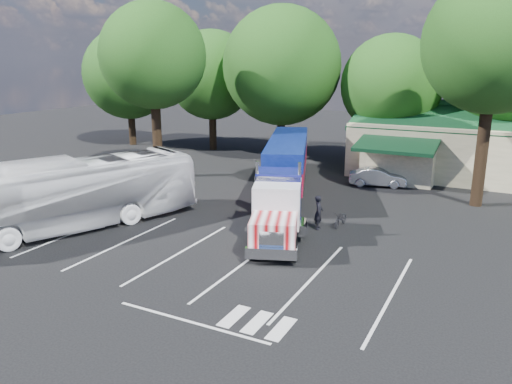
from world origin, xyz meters
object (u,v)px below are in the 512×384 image
at_px(semi_truck, 285,169).
at_px(woman, 319,212).
at_px(silver_sedan, 378,177).
at_px(tour_bus, 71,194).
at_px(bicycle, 341,219).

bearing_deg(semi_truck, woman, -66.84).
bearing_deg(semi_truck, silver_sedan, 38.53).
bearing_deg(woman, silver_sedan, -15.07).
bearing_deg(tour_bus, silver_sedan, 77.39).
distance_m(semi_truck, tour_bus, 12.33).
bearing_deg(woman, tour_bus, 103.93).
distance_m(woman, tour_bus, 12.86).
distance_m(semi_truck, woman, 5.32).
xyz_separation_m(semi_truck, bicycle, (4.45, -2.75, -1.75)).
relative_size(semi_truck, silver_sedan, 4.57).
bearing_deg(semi_truck, tour_bus, -150.50).
relative_size(bicycle, silver_sedan, 0.40).
distance_m(semi_truck, bicycle, 5.52).
bearing_deg(tour_bus, semi_truck, 73.87).
xyz_separation_m(semi_truck, woman, (3.57, -3.75, -1.25)).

